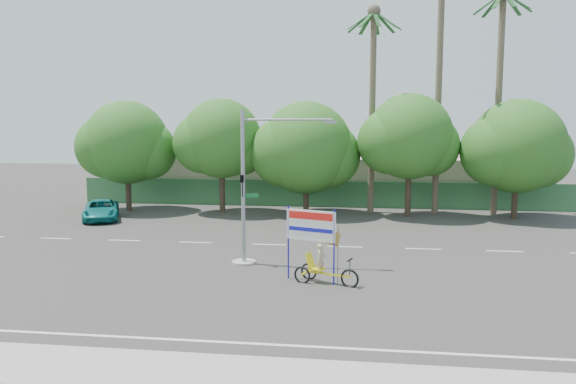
# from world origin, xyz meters

# --- Properties ---
(ground) EXTENTS (120.00, 120.00, 0.00)m
(ground) POSITION_xyz_m (0.00, 0.00, 0.00)
(ground) COLOR #33302D
(ground) RESTS_ON ground
(sidewalk_near) EXTENTS (50.00, 2.40, 0.12)m
(sidewalk_near) POSITION_xyz_m (0.00, -7.50, 0.06)
(sidewalk_near) COLOR gray
(sidewalk_near) RESTS_ON ground
(fence) EXTENTS (38.00, 0.08, 2.00)m
(fence) POSITION_xyz_m (0.00, 21.50, 1.00)
(fence) COLOR #336B3D
(fence) RESTS_ON ground
(building_left) EXTENTS (12.00, 8.00, 4.00)m
(building_left) POSITION_xyz_m (-10.00, 26.00, 2.00)
(building_left) COLOR beige
(building_left) RESTS_ON ground
(building_right) EXTENTS (14.00, 8.00, 3.60)m
(building_right) POSITION_xyz_m (8.00, 26.00, 1.80)
(building_right) COLOR beige
(building_right) RESTS_ON ground
(tree_far_left) EXTENTS (7.14, 6.00, 7.96)m
(tree_far_left) POSITION_xyz_m (-14.05, 18.00, 4.76)
(tree_far_left) COLOR #473828
(tree_far_left) RESTS_ON ground
(tree_left) EXTENTS (6.66, 5.60, 8.07)m
(tree_left) POSITION_xyz_m (-7.05, 18.00, 5.06)
(tree_left) COLOR #473828
(tree_left) RESTS_ON ground
(tree_center) EXTENTS (7.62, 6.40, 7.85)m
(tree_center) POSITION_xyz_m (-1.05, 18.00, 4.47)
(tree_center) COLOR #473828
(tree_center) RESTS_ON ground
(tree_right) EXTENTS (6.90, 5.80, 8.36)m
(tree_right) POSITION_xyz_m (5.95, 18.00, 5.24)
(tree_right) COLOR #473828
(tree_right) RESTS_ON ground
(tree_far_right) EXTENTS (7.38, 6.20, 7.94)m
(tree_far_right) POSITION_xyz_m (12.95, 18.00, 4.64)
(tree_far_right) COLOR #473828
(tree_far_right) RESTS_ON ground
(palm_tall) EXTENTS (3.73, 3.79, 17.45)m
(palm_tall) POSITION_xyz_m (8.00, 19.50, 10.46)
(palm_tall) COLOR #70604C
(palm_tall) RESTS_ON ground
(palm_mid) EXTENTS (3.73, 3.79, 15.45)m
(palm_mid) POSITION_xyz_m (12.00, 19.50, 9.40)
(palm_mid) COLOR #70604C
(palm_mid) RESTS_ON ground
(palm_short) EXTENTS (3.73, 3.79, 14.45)m
(palm_short) POSITION_xyz_m (3.50, 19.50, 8.86)
(palm_short) COLOR #70604C
(palm_short) RESTS_ON ground
(traffic_signal) EXTENTS (4.72, 1.10, 7.00)m
(traffic_signal) POSITION_xyz_m (-2.20, 3.98, 2.92)
(traffic_signal) COLOR gray
(traffic_signal) RESTS_ON ground
(trike_billboard) EXTENTS (2.99, 1.36, 3.10)m
(trike_billboard) POSITION_xyz_m (1.09, 1.34, 1.25)
(trike_billboard) COLOR black
(trike_billboard) RESTS_ON ground
(pickup_truck) EXTENTS (3.82, 5.18, 1.31)m
(pickup_truck) POSITION_xyz_m (-14.23, 14.05, 0.65)
(pickup_truck) COLOR #107573
(pickup_truck) RESTS_ON ground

